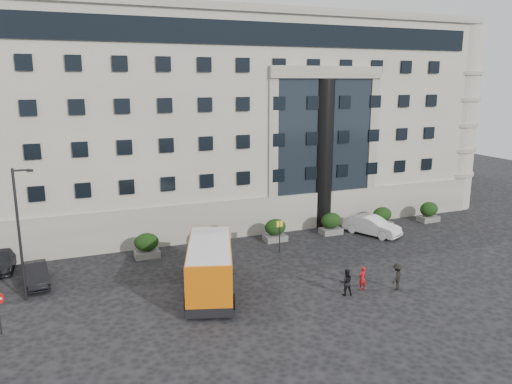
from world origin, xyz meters
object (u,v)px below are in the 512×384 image
Objects in this scene: hedge_e at (382,217)px; hedge_d at (331,223)px; pedestrian_a at (362,278)px; pedestrian_b at (346,282)px; hedge_b at (214,237)px; hedge_f at (429,212)px; bus_stop_sign at (280,231)px; red_truck at (1,222)px; street_lamp at (20,230)px; hedge_c at (275,230)px; pedestrian_c at (397,277)px; hedge_a at (147,245)px; parked_car_b at (36,274)px; parked_car_c at (2,260)px; minibus at (210,266)px; white_taxi at (372,226)px.

hedge_d is at bearing 180.00° from hedge_e.
pedestrian_b is (-1.36, -0.31, 0.06)m from pedestrian_a.
hedge_f is (20.80, 0.00, 0.00)m from hedge_b.
bus_stop_sign is 22.85m from red_truck.
street_lamp is (-23.54, -4.80, 3.44)m from hedge_d.
bus_stop_sign is (-0.90, -2.80, 0.80)m from hedge_c.
hedge_b is at bearing -88.03° from pedestrian_c.
pedestrian_b is at bearing -116.03° from hedge_d.
hedge_b and hedge_f have the same top height.
hedge_a is at bearing 163.58° from bus_stop_sign.
hedge_b and hedge_d have the same top height.
parked_car_b is 0.91× the size of parked_car_c.
pedestrian_c is (23.25, -13.17, 0.20)m from parked_car_c.
minibus reaches higher than white_taxi.
pedestrian_b is at bearing -27.65° from parked_car_c.
pedestrian_b is at bearing -133.55° from hedge_e.
street_lamp reaches higher than white_taxi.
hedge_c is 1.00× the size of hedge_e.
red_truck is at bearing -51.60° from pedestrian_a.
hedge_e reaches higher than pedestrian_b.
hedge_b is at bearing 180.00° from hedge_d.
hedge_d is 12.52m from pedestrian_b.
pedestrian_b is at bearing -144.71° from hedge_f.
red_truck is at bearing 134.38° from white_taxi.
street_lamp reaches higher than bus_stop_sign.
hedge_c is (10.40, 0.00, 0.00)m from hedge_a.
hedge_f is 0.45× the size of parked_car_b.
hedge_e is at bearing 9.66° from white_taxi.
parked_car_c is 24.59m from pedestrian_a.
hedge_a is 15.12m from pedestrian_b.
red_truck is at bearing 157.41° from hedge_c.
minibus is 4.71× the size of pedestrian_c.
white_taxi is at bearing -1.08° from parked_car_c.
minibus is at bearing -156.82° from hedge_e.
minibus is at bearing -72.09° from hedge_a.
pedestrian_a is at bearing -1.60° from minibus.
pedestrian_c is at bearing -2.00° from minibus.
white_taxi is at bearing 7.83° from bus_stop_sign.
hedge_d and hedge_f have the same top height.
parked_car_b is at bearing -7.88° from pedestrian_b.
hedge_a is 15.85m from pedestrian_a.
hedge_d is 0.73× the size of bus_stop_sign.
street_lamp is at bearing -0.88° from pedestrian_b.
hedge_c is 11.13m from minibus.
white_taxi is 2.87× the size of pedestrian_c.
pedestrian_a is 0.93× the size of pedestrian_b.
hedge_f is 7.48m from white_taxi.
minibus is (-2.67, -7.82, 0.82)m from hedge_b.
hedge_c is 12.13m from pedestrian_c.
bus_stop_sign is (-6.10, -2.80, 0.80)m from hedge_d.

